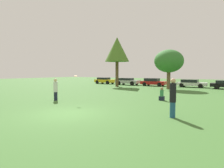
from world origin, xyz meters
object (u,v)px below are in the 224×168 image
person_catcher (173,97)px  tree_1 (169,61)px  parked_car_silver (127,81)px  frisbee (76,76)px  parked_car_red (153,82)px  person_thrower (56,89)px  bystander_sitting (162,95)px  tree_0 (117,50)px  parked_car_yellow (105,80)px  parked_car_white (191,83)px

person_catcher → tree_1: tree_1 is taller
person_catcher → parked_car_silver: person_catcher is taller
tree_1 → frisbee: bearing=-97.4°
parked_car_silver → parked_car_red: parked_car_red is taller
person_thrower → tree_1: 16.39m
bystander_sitting → tree_0: tree_0 is taller
parked_car_red → tree_0: bearing=-132.8°
parked_car_yellow → parked_car_silver: (5.42, -0.61, 0.01)m
bystander_sitting → person_thrower: bearing=-146.3°
frisbee → parked_car_red: 20.37m
person_catcher → parked_car_white: bearing=-76.0°
parked_car_silver → parked_car_red: size_ratio=1.05×
parked_car_white → tree_0: bearing=-153.6°
parked_car_white → parked_car_yellow: bearing=179.9°
person_catcher → bystander_sitting: bearing=-61.0°
person_catcher → parked_car_silver: bearing=-51.0°
tree_0 → parked_car_yellow: size_ratio=1.95×
person_thrower → frisbee: (2.24, -0.02, 1.10)m
person_thrower → frisbee: frisbee is taller
frisbee → parked_car_white: 21.15m
person_thrower → tree_0: size_ratio=0.23×
parked_car_yellow → frisbee: bearing=-60.1°
person_catcher → parked_car_yellow: size_ratio=0.50×
frisbee → tree_0: bearing=111.6°
frisbee → tree_0: 17.20m
person_thrower → parked_car_white: bearing=78.3°
parked_car_red → parked_car_white: parked_car_red is taller
parked_car_yellow → parked_car_red: bearing=-2.7°
parked_car_silver → parked_car_red: (4.75, 0.24, -0.01)m
person_thrower → bystander_sitting: bearing=38.4°
parked_car_yellow → parked_car_red: parked_car_red is taller
tree_1 → parked_car_red: tree_1 is taller
bystander_sitting → parked_car_red: bearing=114.1°
tree_0 → frisbee: bearing=-68.4°
person_catcher → parked_car_silver: size_ratio=0.46×
person_catcher → tree_1: 17.44m
bystander_sitting → tree_0: 16.37m
tree_1 → parked_car_red: size_ratio=1.29×
person_catcher → parked_car_red: 23.01m
person_thrower → tree_1: (4.26, 15.57, 2.83)m
parked_car_yellow → parked_car_white: 16.04m
parked_car_white → person_thrower: bearing=-107.1°
person_catcher → parked_car_red: (-9.41, 21.00, -0.37)m
parked_car_white → bystander_sitting: bearing=-87.0°
tree_0 → bystander_sitting: bearing=-44.4°
tree_0 → parked_car_silver: bearing=97.5°
frisbee → tree_0: size_ratio=0.03×
frisbee → parked_car_silver: size_ratio=0.06×
person_catcher → person_thrower: bearing=0.0°
tree_1 → parked_car_silver: 10.28m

